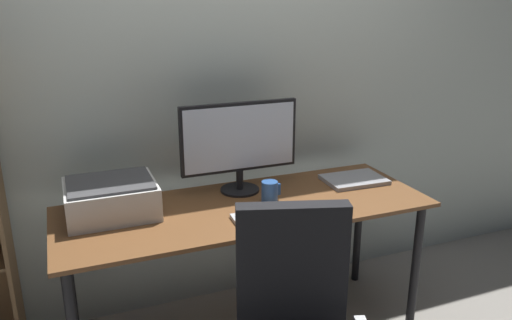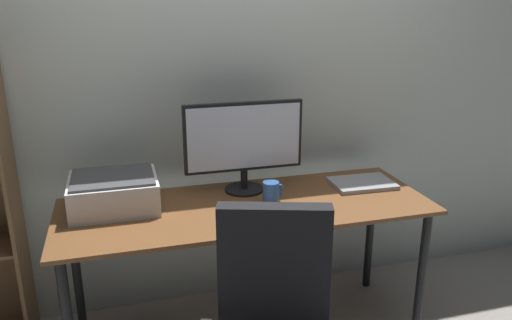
{
  "view_description": "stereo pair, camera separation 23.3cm",
  "coord_description": "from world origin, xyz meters",
  "px_view_note": "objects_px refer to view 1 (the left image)",
  "views": [
    {
      "loc": [
        -0.79,
        -2.09,
        1.69
      ],
      "look_at": [
        0.04,
        -0.04,
        0.97
      ],
      "focal_mm": 35.46,
      "sensor_mm": 36.0,
      "label": 1
    },
    {
      "loc": [
        -0.56,
        -2.17,
        1.69
      ],
      "look_at": [
        0.04,
        -0.04,
        0.97
      ],
      "focal_mm": 35.46,
      "sensor_mm": 36.0,
      "label": 2
    }
  ],
  "objects_px": {
    "monitor": "(239,141)",
    "printer": "(111,198)",
    "mouse": "(304,209)",
    "laptop": "(354,180)",
    "coffee_mug": "(269,191)",
    "desk": "(246,221)",
    "keyboard": "(264,216)"
  },
  "relations": [
    {
      "from": "monitor",
      "to": "laptop",
      "type": "bearing_deg",
      "value": -9.04
    },
    {
      "from": "coffee_mug",
      "to": "laptop",
      "type": "relative_size",
      "value": 0.32
    },
    {
      "from": "mouse",
      "to": "laptop",
      "type": "bearing_deg",
      "value": 44.44
    },
    {
      "from": "keyboard",
      "to": "printer",
      "type": "distance_m",
      "value": 0.7
    },
    {
      "from": "monitor",
      "to": "desk",
      "type": "bearing_deg",
      "value": -101.41
    },
    {
      "from": "monitor",
      "to": "laptop",
      "type": "relative_size",
      "value": 1.89
    },
    {
      "from": "mouse",
      "to": "monitor",
      "type": "bearing_deg",
      "value": 130.1
    },
    {
      "from": "laptop",
      "to": "mouse",
      "type": "bearing_deg",
      "value": -146.71
    },
    {
      "from": "keyboard",
      "to": "coffee_mug",
      "type": "xyz_separation_m",
      "value": [
        0.1,
        0.17,
        0.04
      ]
    },
    {
      "from": "keyboard",
      "to": "printer",
      "type": "xyz_separation_m",
      "value": [
        -0.63,
        0.29,
        0.07
      ]
    },
    {
      "from": "keyboard",
      "to": "laptop",
      "type": "bearing_deg",
      "value": 23.91
    },
    {
      "from": "coffee_mug",
      "to": "monitor",
      "type": "bearing_deg",
      "value": 115.71
    },
    {
      "from": "printer",
      "to": "desk",
      "type": "bearing_deg",
      "value": -11.83
    },
    {
      "from": "desk",
      "to": "keyboard",
      "type": "xyz_separation_m",
      "value": [
        0.02,
        -0.17,
        0.09
      ]
    },
    {
      "from": "printer",
      "to": "mouse",
      "type": "bearing_deg",
      "value": -20.23
    },
    {
      "from": "monitor",
      "to": "laptop",
      "type": "height_order",
      "value": "monitor"
    },
    {
      "from": "keyboard",
      "to": "monitor",
      "type": "bearing_deg",
      "value": 89.88
    },
    {
      "from": "desk",
      "to": "laptop",
      "type": "relative_size",
      "value": 5.55
    },
    {
      "from": "monitor",
      "to": "keyboard",
      "type": "bearing_deg",
      "value": -92.19
    },
    {
      "from": "desk",
      "to": "printer",
      "type": "height_order",
      "value": "printer"
    },
    {
      "from": "keyboard",
      "to": "laptop",
      "type": "height_order",
      "value": "laptop"
    },
    {
      "from": "monitor",
      "to": "printer",
      "type": "xyz_separation_m",
      "value": [
        -0.64,
        -0.06,
        -0.18
      ]
    },
    {
      "from": "keyboard",
      "to": "laptop",
      "type": "relative_size",
      "value": 0.91
    },
    {
      "from": "laptop",
      "to": "printer",
      "type": "bearing_deg",
      "value": -179.87
    },
    {
      "from": "monitor",
      "to": "coffee_mug",
      "type": "bearing_deg",
      "value": -64.29
    },
    {
      "from": "coffee_mug",
      "to": "desk",
      "type": "bearing_deg",
      "value": -178.09
    },
    {
      "from": "desk",
      "to": "monitor",
      "type": "xyz_separation_m",
      "value": [
        0.04,
        0.18,
        0.35
      ]
    },
    {
      "from": "desk",
      "to": "mouse",
      "type": "distance_m",
      "value": 0.3
    },
    {
      "from": "monitor",
      "to": "mouse",
      "type": "height_order",
      "value": "monitor"
    },
    {
      "from": "keyboard",
      "to": "coffee_mug",
      "type": "relative_size",
      "value": 2.82
    },
    {
      "from": "keyboard",
      "to": "printer",
      "type": "bearing_deg",
      "value": 157.02
    },
    {
      "from": "printer",
      "to": "laptop",
      "type": "bearing_deg",
      "value": -1.85
    }
  ]
}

